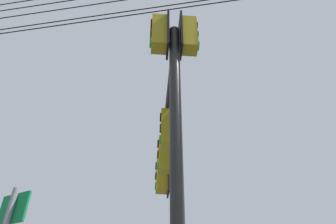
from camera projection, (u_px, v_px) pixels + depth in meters
name	position (u px, v px, depth m)	size (l,w,h in m)	color
signal_mast_assembly	(170.00, 131.00, 6.90)	(4.12, 4.03, 7.32)	black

